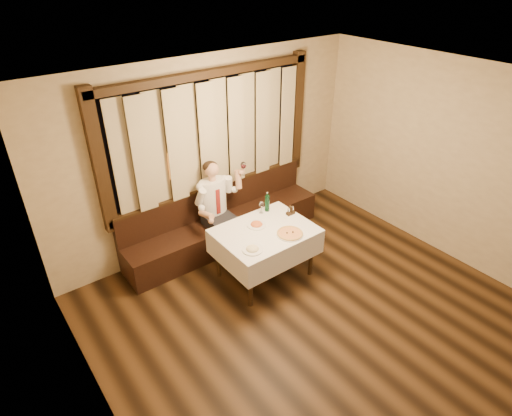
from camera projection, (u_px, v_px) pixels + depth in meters
room at (306, 204)px, 4.76m from camera, size 5.01×6.01×2.81m
banquette at (224, 225)px, 6.57m from camera, size 3.20×0.61×0.94m
dining_table at (265, 237)px, 5.70m from camera, size 1.27×0.97×0.76m
pizza at (290, 233)px, 5.55m from camera, size 0.36×0.36×0.04m
pasta_red at (257, 223)px, 5.72m from camera, size 0.26×0.26×0.09m
pasta_cream at (252, 248)px, 5.25m from camera, size 0.26×0.26×0.09m
green_bottle at (267, 203)px, 6.00m from camera, size 0.07×0.07×0.30m
table_wine_glass at (261, 205)px, 5.95m from camera, size 0.07×0.07×0.18m
cruet_caddy at (291, 211)px, 5.96m from camera, size 0.12×0.06×0.13m
seated_man at (217, 201)px, 6.17m from camera, size 0.77×0.58×1.41m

